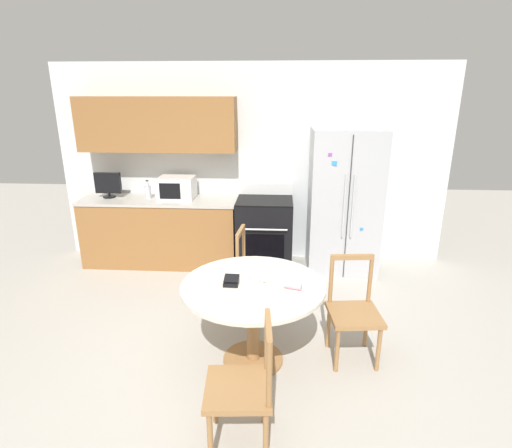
{
  "coord_description": "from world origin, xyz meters",
  "views": [
    {
      "loc": [
        0.4,
        -2.7,
        2.22
      ],
      "look_at": [
        0.16,
        1.15,
        0.95
      ],
      "focal_mm": 28.0,
      "sensor_mm": 36.0,
      "label": 1
    }
  ],
  "objects": [
    {
      "name": "kitchen_counter",
      "position": [
        -1.19,
        2.29,
        0.45
      ],
      "size": [
        2.04,
        0.64,
        0.9
      ],
      "color": "#936033",
      "rests_on": "ground_plane"
    },
    {
      "name": "dining_chair_near",
      "position": [
        0.18,
        -0.63,
        0.43
      ],
      "size": [
        0.45,
        0.45,
        0.9
      ],
      "rotation": [
        0.0,
        0.0,
        1.64
      ],
      "color": "#9E7042",
      "rests_on": "ground_plane"
    },
    {
      "name": "countertop_tv",
      "position": [
        -1.87,
        2.31,
        1.08
      ],
      "size": [
        0.35,
        0.16,
        0.33
      ],
      "color": "black",
      "rests_on": "kitchen_counter"
    },
    {
      "name": "counter_bottle",
      "position": [
        -1.34,
        2.3,
        0.99
      ],
      "size": [
        0.08,
        0.08,
        0.24
      ],
      "color": "silver",
      "rests_on": "kitchen_counter"
    },
    {
      "name": "wallet",
      "position": [
        0.02,
        0.21,
        0.76
      ],
      "size": [
        0.12,
        0.13,
        0.07
      ],
      "color": "black",
      "rests_on": "dining_table"
    },
    {
      "name": "folded_napkin",
      "position": [
        0.51,
        0.17,
        0.76
      ],
      "size": [
        0.15,
        0.09,
        0.05
      ],
      "color": "pink",
      "rests_on": "dining_table"
    },
    {
      "name": "microwave",
      "position": [
        -0.95,
        2.31,
        1.04
      ],
      "size": [
        0.46,
        0.37,
        0.29
      ],
      "color": "white",
      "rests_on": "kitchen_counter"
    },
    {
      "name": "candle_glass",
      "position": [
        0.2,
        0.23,
        0.77
      ],
      "size": [
        0.08,
        0.08,
        0.08
      ],
      "color": "silver",
      "rests_on": "dining_table"
    },
    {
      "name": "refrigerator",
      "position": [
        1.2,
        2.23,
        0.91
      ],
      "size": [
        0.86,
        0.72,
        1.81
      ],
      "color": "#B2B5BA",
      "rests_on": "ground_plane"
    },
    {
      "name": "mail_stack",
      "position": [
        0.4,
        0.39,
        0.75
      ],
      "size": [
        0.29,
        0.35,
        0.02
      ],
      "color": "white",
      "rests_on": "dining_table"
    },
    {
      "name": "dining_table",
      "position": [
        0.19,
        0.23,
        0.59
      ],
      "size": [
        1.18,
        1.18,
        0.74
      ],
      "color": "beige",
      "rests_on": "ground_plane"
    },
    {
      "name": "back_wall",
      "position": [
        -0.31,
        2.59,
        1.44
      ],
      "size": [
        5.2,
        0.44,
        2.6
      ],
      "color": "silver",
      "rests_on": "ground_plane"
    },
    {
      "name": "oven_range",
      "position": [
        0.2,
        2.26,
        0.47
      ],
      "size": [
        0.72,
        0.68,
        1.08
      ],
      "color": "black",
      "rests_on": "ground_plane"
    },
    {
      "name": "dining_chair_right",
      "position": [
        1.04,
        0.35,
        0.43
      ],
      "size": [
        0.46,
        0.46,
        0.9
      ],
      "rotation": [
        0.0,
        0.0,
        3.24
      ],
      "color": "#9E7042",
      "rests_on": "ground_plane"
    },
    {
      "name": "ground_plane",
      "position": [
        0.0,
        0.0,
        0.0
      ],
      "size": [
        14.0,
        14.0,
        0.0
      ],
      "primitive_type": "plane",
      "color": "#B2ADA3"
    },
    {
      "name": "dining_chair_far",
      "position": [
        0.16,
        1.1,
        0.43
      ],
      "size": [
        0.46,
        0.46,
        0.9
      ],
      "rotation": [
        0.0,
        0.0,
        4.62
      ],
      "color": "#9E7042",
      "rests_on": "ground_plane"
    }
  ]
}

